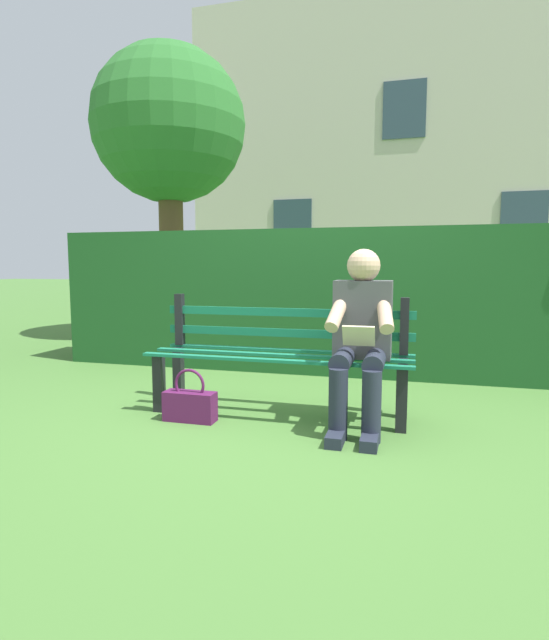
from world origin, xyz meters
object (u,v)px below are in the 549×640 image
person_seated (361,334)px  handbag (190,404)px  park_bench (281,355)px  tree (165,132)px

person_seated → handbag: (1.13, 0.21, -0.50)m
handbag → park_bench: bearing=-145.2°
handbag → tree: bearing=-60.9°
handbag → person_seated: bearing=-169.4°
person_seated → handbag: size_ratio=3.22×
park_bench → tree: size_ratio=0.45×
park_bench → handbag: bearing=34.8°
tree → handbag: bearing=119.1°
person_seated → handbag: bearing=10.6°
park_bench → person_seated: person_seated is taller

